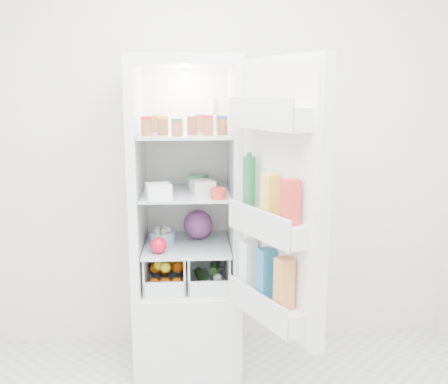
{
  "coord_description": "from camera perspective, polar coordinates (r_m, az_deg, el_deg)",
  "views": [
    {
      "loc": [
        -0.15,
        -1.61,
        1.61
      ],
      "look_at": [
        0.0,
        0.95,
        1.1
      ],
      "focal_mm": 40.0,
      "sensor_mm": 36.0,
      "label": 1
    }
  ],
  "objects": [
    {
      "name": "room_walls",
      "position": [
        1.62,
        1.99,
        10.59
      ],
      "size": [
        3.02,
        3.02,
        2.61
      ],
      "color": "silver",
      "rests_on": "ground"
    },
    {
      "name": "refrigerator",
      "position": [
        3.01,
        -4.21,
        -7.04
      ],
      "size": [
        0.6,
        0.6,
        1.8
      ],
      "color": "silver",
      "rests_on": "ground"
    },
    {
      "name": "shelf_low",
      "position": [
        2.93,
        -4.24,
        -6.03
      ],
      "size": [
        0.49,
        0.53,
        0.01
      ],
      "primitive_type": "cube",
      "color": "#AFC6CD",
      "rests_on": "refrigerator"
    },
    {
      "name": "shelf_mid",
      "position": [
        2.85,
        -4.33,
        -0.07
      ],
      "size": [
        0.49,
        0.53,
        0.02
      ],
      "primitive_type": "cube",
      "color": "#AFC6CD",
      "rests_on": "refrigerator"
    },
    {
      "name": "shelf_top",
      "position": [
        2.8,
        -4.43,
        6.56
      ],
      "size": [
        0.49,
        0.53,
        0.02
      ],
      "primitive_type": "cube",
      "color": "#AFC6CD",
      "rests_on": "refrigerator"
    },
    {
      "name": "crisper_left",
      "position": [
        2.97,
        -6.59,
        -8.44
      ],
      "size": [
        0.23,
        0.46,
        0.22
      ],
      "primitive_type": null,
      "color": "silver",
      "rests_on": "refrigerator"
    },
    {
      "name": "crisper_right",
      "position": [
        2.97,
        -1.81,
        -8.4
      ],
      "size": [
        0.23,
        0.46,
        0.22
      ],
      "primitive_type": null,
      "color": "silver",
      "rests_on": "refrigerator"
    },
    {
      "name": "condiment_jars",
      "position": [
        2.74,
        -4.68,
        7.49
      ],
      "size": [
        0.46,
        0.34,
        0.08
      ],
      "color": "#B21919",
      "rests_on": "shelf_top"
    },
    {
      "name": "squeeze_bottle",
      "position": [
        2.87,
        -1.07,
        8.74
      ],
      "size": [
        0.07,
        0.07,
        0.19
      ],
      "primitive_type": "cylinder",
      "rotation": [
        0.0,
        0.0,
        -0.24
      ],
      "color": "white",
      "rests_on": "shelf_top"
    },
    {
      "name": "tub_white",
      "position": [
        2.66,
        -7.5,
        0.08
      ],
      "size": [
        0.15,
        0.15,
        0.08
      ],
      "primitive_type": "cube",
      "rotation": [
        0.0,
        0.0,
        0.22
      ],
      "color": "white",
      "rests_on": "shelf_mid"
    },
    {
      "name": "tub_cream",
      "position": [
        2.79,
        -2.47,
        0.61
      ],
      "size": [
        0.15,
        0.15,
        0.07
      ],
      "primitive_type": "cube",
      "rotation": [
        0.0,
        0.0,
        0.27
      ],
      "color": "white",
      "rests_on": "shelf_mid"
    },
    {
      "name": "tin_red",
      "position": [
        2.64,
        -0.69,
        -0.17
      ],
      "size": [
        0.08,
        0.08,
        0.06
      ],
      "primitive_type": "cylinder",
      "rotation": [
        0.0,
        0.0,
        0.0
      ],
      "color": "red",
      "rests_on": "shelf_mid"
    },
    {
      "name": "tub_green",
      "position": [
        2.95,
        -3.02,
        1.24
      ],
      "size": [
        0.13,
        0.16,
        0.08
      ],
      "primitive_type": "cube",
      "rotation": [
        0.0,
        0.0,
        -0.28
      ],
      "color": "#469B59",
      "rests_on": "shelf_mid"
    },
    {
      "name": "red_cabbage",
      "position": [
        2.99,
        -2.99,
        -3.73
      ],
      "size": [
        0.17,
        0.17,
        0.17
      ],
      "primitive_type": "sphere",
      "color": "#471B4F",
      "rests_on": "shelf_low"
    },
    {
      "name": "bell_pepper",
      "position": [
        2.76,
        -7.5,
        -6.06
      ],
      "size": [
        0.09,
        0.09,
        0.09
      ],
      "primitive_type": "sphere",
      "color": "red",
      "rests_on": "shelf_low"
    },
    {
      "name": "mushroom_bowl",
      "position": [
        2.94,
        -7.08,
        -5.18
      ],
      "size": [
        0.15,
        0.15,
        0.07
      ],
      "primitive_type": "cylinder",
      "rotation": [
        0.0,
        0.0,
        0.01
      ],
      "color": "#95B7DE",
      "rests_on": "shelf_low"
    },
    {
      "name": "citrus_pile",
      "position": [
        2.95,
        -6.7,
        -9.08
      ],
      "size": [
        0.2,
        0.31,
        0.16
      ],
      "color": "orange",
      "rests_on": "refrigerator"
    },
    {
      "name": "veg_pile",
      "position": [
        2.98,
        -1.71,
        -9.26
      ],
      "size": [
        0.16,
        0.3,
        0.1
      ],
      "color": "#204617",
      "rests_on": "refrigerator"
    },
    {
      "name": "fridge_door",
      "position": [
        2.34,
        6.11,
        -1.55
      ],
      "size": [
        0.39,
        0.57,
        1.3
      ],
      "rotation": [
        0.0,
        0.0,
        2.02
      ],
      "color": "silver",
      "rests_on": "refrigerator"
    }
  ]
}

